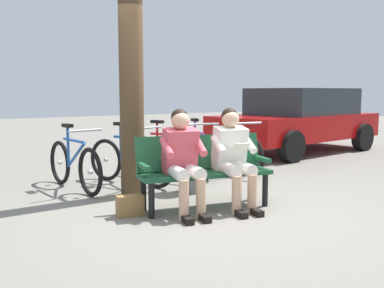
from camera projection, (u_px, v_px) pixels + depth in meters
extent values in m
plane|color=slate|center=(199.00, 210.00, 5.27)|extent=(40.00, 40.00, 0.00)
cube|color=#194C2D|center=(205.00, 174.00, 5.28)|extent=(1.65, 0.74, 0.05)
cube|color=#194C2D|center=(199.00, 152.00, 5.42)|extent=(1.60, 0.44, 0.42)
cube|color=#194C2D|center=(261.00, 159.00, 5.54)|extent=(0.13, 0.40, 0.05)
cube|color=#194C2D|center=(143.00, 166.00, 4.99)|extent=(0.13, 0.40, 0.05)
cylinder|color=black|center=(265.00, 190.00, 5.41)|extent=(0.07, 0.07, 0.40)
cylinder|color=black|center=(151.00, 201.00, 4.89)|extent=(0.07, 0.07, 0.40)
cylinder|color=black|center=(251.00, 185.00, 5.72)|extent=(0.07, 0.07, 0.40)
cylinder|color=black|center=(143.00, 194.00, 5.20)|extent=(0.07, 0.07, 0.40)
cube|color=white|center=(229.00, 148.00, 5.38)|extent=(0.43, 0.37, 0.55)
sphere|color=#D8A884|center=(230.00, 119.00, 5.32)|extent=(0.21, 0.21, 0.21)
sphere|color=black|center=(229.00, 116.00, 5.34)|extent=(0.20, 0.20, 0.20)
cylinder|color=white|center=(244.00, 168.00, 5.26)|extent=(0.22, 0.42, 0.15)
cylinder|color=#D8A884|center=(252.00, 194.00, 5.10)|extent=(0.11, 0.11, 0.45)
cube|color=black|center=(256.00, 212.00, 5.03)|extent=(0.13, 0.23, 0.07)
cylinder|color=white|center=(249.00, 144.00, 5.33)|extent=(0.15, 0.32, 0.23)
cylinder|color=white|center=(229.00, 169.00, 5.18)|extent=(0.22, 0.42, 0.15)
cylinder|color=#D8A884|center=(237.00, 195.00, 5.03)|extent=(0.11, 0.11, 0.45)
cube|color=black|center=(241.00, 214.00, 4.96)|extent=(0.13, 0.23, 0.07)
cylinder|color=white|center=(219.00, 145.00, 5.19)|extent=(0.15, 0.32, 0.23)
cube|color=silver|center=(241.00, 146.00, 5.09)|extent=(0.22, 0.16, 0.09)
cube|color=#D84C59|center=(180.00, 151.00, 5.15)|extent=(0.43, 0.37, 0.55)
sphere|color=#D8A884|center=(180.00, 121.00, 5.09)|extent=(0.21, 0.21, 0.21)
sphere|color=black|center=(179.00, 117.00, 5.11)|extent=(0.20, 0.20, 0.20)
cylinder|color=white|center=(194.00, 172.00, 5.02)|extent=(0.22, 0.42, 0.15)
cylinder|color=#D8A884|center=(201.00, 199.00, 4.87)|extent=(0.11, 0.11, 0.45)
cube|color=black|center=(204.00, 218.00, 4.80)|extent=(0.13, 0.23, 0.07)
cylinder|color=#D84C59|center=(200.00, 146.00, 5.10)|extent=(0.15, 0.32, 0.23)
cylinder|color=white|center=(178.00, 173.00, 4.95)|extent=(0.22, 0.42, 0.15)
cylinder|color=#D8A884|center=(184.00, 200.00, 4.80)|extent=(0.11, 0.11, 0.45)
cube|color=black|center=(187.00, 220.00, 4.73)|extent=(0.13, 0.23, 0.07)
cylinder|color=#D84C59|center=(167.00, 148.00, 4.96)|extent=(0.15, 0.32, 0.23)
cube|color=olive|center=(130.00, 206.00, 4.98)|extent=(0.32, 0.18, 0.24)
cylinder|color=#4C3823|center=(131.00, 45.00, 5.79)|extent=(0.32, 0.32, 4.01)
cylinder|color=slate|center=(192.00, 167.00, 6.18)|extent=(0.36, 0.36, 0.71)
cylinder|color=black|center=(192.00, 140.00, 6.13)|extent=(0.38, 0.38, 0.03)
torus|color=black|center=(252.00, 157.00, 7.27)|extent=(0.14, 0.66, 0.66)
cylinder|color=silver|center=(252.00, 157.00, 7.27)|extent=(0.06, 0.07, 0.06)
torus|color=black|center=(221.00, 150.00, 8.19)|extent=(0.14, 0.66, 0.66)
cylinder|color=silver|center=(221.00, 150.00, 8.19)|extent=(0.06, 0.07, 0.06)
cylinder|color=#337238|center=(236.00, 131.00, 7.68)|extent=(0.11, 0.63, 0.04)
cylinder|color=#337238|center=(238.00, 143.00, 7.64)|extent=(0.11, 0.60, 0.43)
cylinder|color=#337238|center=(230.00, 135.00, 7.86)|extent=(0.04, 0.04, 0.55)
cube|color=black|center=(231.00, 119.00, 7.83)|extent=(0.11, 0.23, 0.05)
cylinder|color=#B2B2B7|center=(249.00, 123.00, 7.30)|extent=(0.48, 0.09, 0.03)
torus|color=black|center=(206.00, 159.00, 7.06)|extent=(0.26, 0.65, 0.66)
cylinder|color=silver|center=(206.00, 159.00, 7.06)|extent=(0.07, 0.07, 0.06)
torus|color=black|center=(190.00, 151.00, 8.04)|extent=(0.26, 0.65, 0.66)
cylinder|color=silver|center=(190.00, 151.00, 8.04)|extent=(0.07, 0.07, 0.06)
cylinder|color=#8C268C|center=(198.00, 132.00, 7.50)|extent=(0.23, 0.62, 0.04)
cylinder|color=#8C268C|center=(199.00, 145.00, 7.45)|extent=(0.22, 0.58, 0.43)
cylinder|color=#8C268C|center=(195.00, 136.00, 7.69)|extent=(0.04, 0.04, 0.55)
cube|color=black|center=(195.00, 120.00, 7.66)|extent=(0.15, 0.24, 0.05)
cylinder|color=#B2B2B7|center=(204.00, 124.00, 7.09)|extent=(0.47, 0.17, 0.03)
torus|color=black|center=(192.00, 161.00, 6.87)|extent=(0.31, 0.63, 0.66)
cylinder|color=silver|center=(192.00, 161.00, 6.87)|extent=(0.07, 0.07, 0.06)
torus|color=black|center=(142.00, 155.00, 7.45)|extent=(0.31, 0.63, 0.66)
cylinder|color=silver|center=(142.00, 155.00, 7.45)|extent=(0.07, 0.07, 0.06)
cylinder|color=#B71414|center=(166.00, 135.00, 7.12)|extent=(0.28, 0.60, 0.04)
cylinder|color=#B71414|center=(170.00, 147.00, 7.09)|extent=(0.26, 0.57, 0.43)
cylinder|color=#B71414|center=(157.00, 139.00, 7.23)|extent=(0.04, 0.04, 0.55)
cube|color=black|center=(157.00, 122.00, 7.20)|extent=(0.17, 0.24, 0.05)
cylinder|color=#B2B2B7|center=(187.00, 125.00, 6.86)|extent=(0.46, 0.21, 0.03)
torus|color=black|center=(156.00, 166.00, 6.39)|extent=(0.31, 0.63, 0.66)
cylinder|color=silver|center=(156.00, 166.00, 6.39)|extent=(0.07, 0.07, 0.06)
torus|color=black|center=(106.00, 160.00, 6.96)|extent=(0.31, 0.63, 0.66)
cylinder|color=silver|center=(106.00, 160.00, 6.96)|extent=(0.07, 0.07, 0.06)
cylinder|color=#1E519E|center=(130.00, 138.00, 6.63)|extent=(0.28, 0.60, 0.04)
cylinder|color=#1E519E|center=(134.00, 151.00, 6.61)|extent=(0.27, 0.56, 0.43)
cylinder|color=#1E519E|center=(121.00, 142.00, 6.74)|extent=(0.04, 0.04, 0.55)
cube|color=black|center=(120.00, 124.00, 6.71)|extent=(0.17, 0.24, 0.05)
cylinder|color=#B2B2B7|center=(151.00, 128.00, 6.38)|extent=(0.45, 0.22, 0.03)
torus|color=black|center=(90.00, 172.00, 5.90)|extent=(0.13, 0.66, 0.66)
cylinder|color=silver|center=(90.00, 172.00, 5.90)|extent=(0.06, 0.07, 0.06)
torus|color=black|center=(60.00, 163.00, 6.69)|extent=(0.13, 0.66, 0.66)
cylinder|color=silver|center=(60.00, 163.00, 6.69)|extent=(0.06, 0.07, 0.06)
cylinder|color=#1E519E|center=(73.00, 140.00, 6.25)|extent=(0.11, 0.63, 0.04)
cylinder|color=#1E519E|center=(76.00, 155.00, 6.21)|extent=(0.11, 0.60, 0.43)
cylinder|color=#1E519E|center=(68.00, 145.00, 6.40)|extent=(0.04, 0.04, 0.55)
cube|color=black|center=(67.00, 126.00, 6.37)|extent=(0.11, 0.23, 0.05)
cylinder|color=#B2B2B7|center=(86.00, 130.00, 5.92)|extent=(0.48, 0.09, 0.03)
cube|color=#A50C0C|center=(297.00, 126.00, 10.25)|extent=(4.41, 2.36, 0.55)
cube|color=#262D33|center=(302.00, 101.00, 10.31)|extent=(2.52, 1.96, 0.60)
cylinder|color=black|center=(292.00, 146.00, 8.73)|extent=(0.66, 0.31, 0.64)
cylinder|color=black|center=(227.00, 139.00, 10.09)|extent=(0.66, 0.31, 0.64)
cylinder|color=black|center=(363.00, 137.00, 10.48)|extent=(0.66, 0.31, 0.64)
cylinder|color=black|center=(300.00, 132.00, 11.84)|extent=(0.66, 0.31, 0.64)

